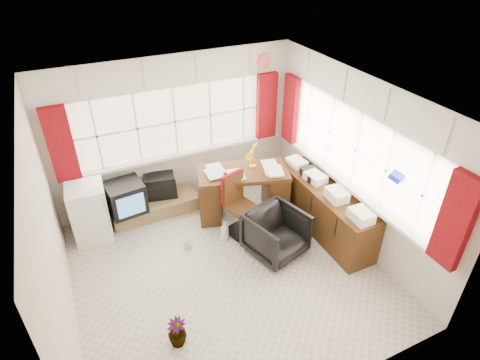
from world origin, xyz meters
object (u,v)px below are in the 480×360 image
Objects in this scene: desk at (242,190)px; task_chair at (236,202)px; mini_fridge at (90,212)px; office_chair at (276,234)px; radiator at (223,207)px; desk_lamp at (253,150)px; credenza at (324,208)px; crt_tv at (126,198)px; tv_bench at (155,207)px.

task_chair is (-0.26, -0.34, 0.07)m from desk.
task_chair reaches higher than mini_fridge.
desk reaches higher than office_chair.
office_chair is 1.11m from radiator.
desk is 3.55× the size of desk_lamp.
crt_tv is (-2.72, 1.44, 0.11)m from credenza.
mini_fridge is at bearing 170.91° from desk_lamp.
radiator is 0.43× the size of tv_bench.
crt_tv is at bearing -169.26° from tv_bench.
radiator is (-0.39, 1.04, -0.10)m from office_chair.
desk_lamp is 1.91m from tv_bench.
desk is 1.07m from office_chair.
radiator is 1.15m from tv_bench.
credenza is 1.43× the size of tv_bench.
tv_bench is at bearing 155.08° from desk.
tv_bench is at bearing 146.01° from radiator.
credenza is (0.76, -0.95, -0.73)m from desk_lamp.
mini_fridge is at bearing -171.74° from crt_tv.
tv_bench is (-2.28, 1.52, -0.27)m from credenza.
tv_bench is (-1.05, 0.95, -0.40)m from task_chair.
tv_bench is at bearing 9.35° from mini_fridge.
desk_lamp reaches higher than task_chair.
task_chair reaches higher than credenza.
mini_fridge is (-2.52, 0.40, -0.68)m from desk_lamp.
desk_lamp reaches higher than mini_fridge.
credenza is 2.75m from tv_bench.
radiator is 1.60m from credenza.
tv_bench is at bearing 159.49° from desk_lamp.
desk is at bearing -16.72° from crt_tv.
task_chair is 1.36m from credenza.
desk is at bearing 75.36° from office_chair.
radiator is 2.02m from mini_fridge.
office_chair is at bearing -68.39° from task_chair.
office_chair is at bearing -69.37° from radiator.
radiator is at bearing 94.68° from office_chair.
mini_fridge is at bearing -170.65° from tv_bench.
desk_lamp is 0.22× the size of credenza.
task_chair is 1.73m from crt_tv.
crt_tv is at bearing 166.12° from desk_lamp.
radiator is at bearing -175.39° from desk.
office_chair is 0.95m from credenza.
tv_bench is at bearing 112.69° from office_chair.
task_chair reaches higher than tv_bench.
crt_tv is 0.57m from mini_fridge.
desk_lamp is at bearing -13.88° from crt_tv.
task_chair is 1.65× the size of crt_tv.
task_chair is 0.50× the size of credenza.
crt_tv is at bearing 163.28° from desk.
office_chair is at bearing -51.36° from tv_bench.
crt_tv is at bearing 122.25° from office_chair.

